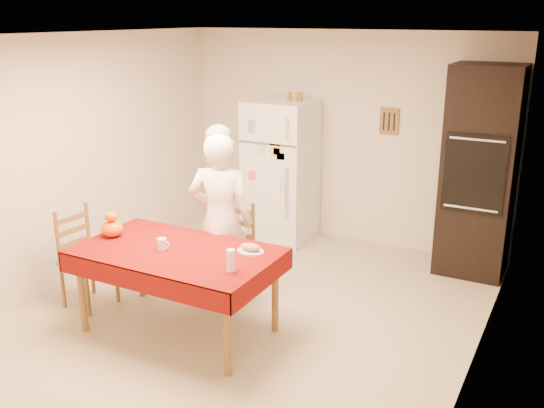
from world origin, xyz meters
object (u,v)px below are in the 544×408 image
Objects in this scene: oven_cabinet at (479,172)px; wine_glass at (231,260)px; refrigerator at (281,171)px; bread_plate at (251,252)px; coffee_mug at (162,244)px; dining_table at (177,257)px; chair_far at (232,246)px; chair_left at (83,254)px; pumpkin_lower at (112,229)px; seated_woman at (221,221)px.

oven_cabinet is 12.50× the size of wine_glass.
refrigerator is 2.42m from bread_plate.
coffee_mug is at bearing -129.03° from oven_cabinet.
dining_table is 0.64m from bread_plate.
chair_far is (-1.97, -1.70, -0.59)m from oven_cabinet.
chair_far is 1.00× the size of chair_left.
coffee_mug reaches higher than dining_table.
coffee_mug is 0.75m from bread_plate.
chair_far is at bearing -79.35° from refrigerator.
refrigerator is 1.79× the size of chair_far.
pumpkin_lower is (0.42, -0.02, 0.33)m from chair_left.
bread_plate is at bearing 130.04° from seated_woman.
chair_far is 1.23m from wine_glass.
seated_woman is (0.34, -1.88, -0.01)m from refrigerator.
wine_glass is (-1.35, -2.70, -0.25)m from oven_cabinet.
bread_plate is at bearing -121.49° from oven_cabinet.
bread_plate is (0.87, -2.25, -0.08)m from refrigerator.
refrigerator is 8.73× the size of pumpkin_lower.
dining_table is 0.63m from seated_woman.
oven_cabinet is 3.03m from wine_glass.
pumpkin_lower is 1.11× the size of wine_glass.
chair_left is at bearing 12.09° from seated_woman.
bread_plate is (-0.06, 0.40, -0.08)m from wine_glass.
bread_plate is (-1.41, -2.30, -0.33)m from oven_cabinet.
seated_woman is 0.65m from bread_plate.
wine_glass is (0.61, -1.00, 0.34)m from chair_far.
dining_table is 7.08× the size of bread_plate.
wine_glass is 0.73× the size of bread_plate.
seated_woman is (-1.94, -1.93, -0.26)m from oven_cabinet.
bread_plate is at bearing 10.69° from pumpkin_lower.
wine_glass is at bearing -13.98° from dining_table.
seated_woman is at bearing 39.33° from pumpkin_lower.
dining_table is at bearing -86.88° from chair_left.
seated_woman is at bearing 127.17° from wine_glass.
wine_glass reaches higher than dining_table.
oven_cabinet is 2.75m from seated_woman.
refrigerator is 1.79× the size of chair_left.
coffee_mug is 0.51× the size of pumpkin_lower.
chair_far reaches higher than dining_table.
chair_far is 4.88× the size of pumpkin_lower.
seated_woman is at bearing -76.94° from chair_far.
oven_cabinet reaches higher than bread_plate.
oven_cabinet is at bearing 58.51° from bread_plate.
oven_cabinet is (2.28, 0.05, 0.25)m from refrigerator.
pumpkin_lower is at bearing -179.77° from dining_table.
refrigerator is 2.52m from dining_table.
pumpkin_lower is at bearing 173.32° from wine_glass.
chair_left is (-1.14, -0.82, 0.00)m from chair_far.
chair_left is at bearing -141.00° from oven_cabinet.
pumpkin_lower is (-0.70, -0.00, 0.14)m from dining_table.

